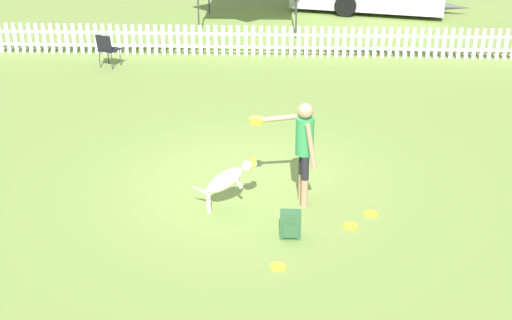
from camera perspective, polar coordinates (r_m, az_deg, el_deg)
ground_plane at (r=11.98m, az=-0.96°, el=-1.80°), size 240.00×240.00×0.00m
handler_person at (r=10.90m, az=3.69°, el=1.46°), size 1.05×0.48×1.69m
leaping_dog at (r=10.97m, az=-2.34°, el=-1.58°), size 1.06×0.41×0.85m
frisbee_near_handler at (r=11.15m, az=9.16°, el=-4.28°), size 0.22×0.22×0.02m
frisbee_near_dog at (r=10.79m, az=7.58°, el=-5.24°), size 0.22×0.22×0.02m
frisbee_midfield at (r=9.79m, az=1.76°, el=-8.52°), size 0.22×0.22×0.02m
backpack_on_grass at (r=10.35m, az=2.78°, el=-5.21°), size 0.30×0.23×0.42m
picket_fence at (r=18.55m, az=0.39°, el=9.50°), size 26.65×0.04×0.80m
folding_chair_center at (r=18.00m, az=-11.85°, el=8.79°), size 0.56×0.57×0.84m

